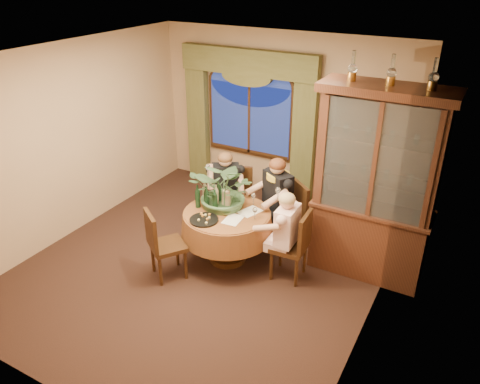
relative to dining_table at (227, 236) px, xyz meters
The scene contains 36 objects.
floor 0.50m from the dining_table, 130.48° to the right, with size 5.00×5.00×0.00m, color black.
wall_back 2.48m from the dining_table, 95.42° to the left, with size 4.50×4.50×0.00m, color tan.
wall_right 2.29m from the dining_table, ahead, with size 5.00×5.00×0.00m, color tan.
ceiling 2.45m from the dining_table, 130.48° to the right, with size 5.00×5.00×0.00m, color white.
window 2.50m from the dining_table, 110.47° to the left, with size 1.62×0.10×1.32m, color navy, non-canonical shape.
arched_transom 2.88m from the dining_table, 110.47° to the left, with size 1.60×0.06×0.44m, color navy, non-canonical shape.
drapery_left 2.93m from the dining_table, 130.88° to the left, with size 0.38×0.14×2.32m, color #4D4D23.
drapery_right 2.29m from the dining_table, 84.20° to the left, with size 0.38×0.14×2.32m, color #4D4D23.
swag_valance 2.95m from the dining_table, 111.18° to the left, with size 2.45×0.16×0.42m, color #4D4D23, non-canonical shape.
dining_table is the anchor object (origin of this frame).
china_cabinet 2.06m from the dining_table, 20.79° to the left, with size 1.55×0.61×2.51m, color #391C13.
oil_lamp_left 2.73m from the dining_table, 26.91° to the left, with size 0.11×0.11×0.34m, color #A5722D, non-canonical shape.
oil_lamp_center 2.97m from the dining_table, 20.79° to the left, with size 0.11×0.11×0.34m, color #A5722D, non-canonical shape.
oil_lamp_right 3.25m from the dining_table, 16.87° to the left, with size 0.11×0.11×0.34m, color #A5722D, non-canonical shape.
chair_right 0.90m from the dining_table, ahead, with size 0.42×0.42×0.96m, color black.
chair_back_right 0.91m from the dining_table, 49.97° to the left, with size 0.42×0.42×0.96m, color black.
chair_back 0.84m from the dining_table, 110.08° to the left, with size 0.42×0.42×0.96m, color black.
chair_front_left 0.85m from the dining_table, 125.74° to the right, with size 0.42×0.42×0.96m, color black.
person_pink 0.90m from the dining_table, ahead, with size 0.44×0.40×1.23m, color beige, non-canonical shape.
person_back 0.87m from the dining_table, 121.56° to the left, with size 0.46×0.42×1.28m, color black, non-canonical shape.
person_scarf 0.87m from the dining_table, 58.75° to the left, with size 0.49×0.45×1.36m, color black, non-canonical shape.
stoneware_vase 0.52m from the dining_table, 123.15° to the left, with size 0.13×0.13×0.25m, color #95765A, non-canonical shape.
centerpiece_plant 0.99m from the dining_table, 122.74° to the left, with size 0.92×1.02×0.80m, color #3D5E3A.
olive_bowl 0.40m from the dining_table, 73.60° to the right, with size 0.14×0.14×0.04m, color #4B5A2D.
cheese_platter 0.53m from the dining_table, 113.39° to the right, with size 0.38×0.38×0.02m, color black.
wine_bottle_0 0.58m from the dining_table, 163.36° to the left, with size 0.07×0.07×0.33m, color tan.
wine_bottle_1 0.67m from the dining_table, 168.34° to the left, with size 0.07×0.07×0.33m, color tan.
wine_bottle_2 0.61m from the dining_table, behind, with size 0.07×0.07×0.33m, color black.
wine_bottle_3 0.56m from the dining_table, 152.91° to the right, with size 0.07×0.07×0.33m, color black.
wine_bottle_4 0.61m from the dining_table, 144.25° to the left, with size 0.07×0.07×0.33m, color black.
wine_bottle_5 0.68m from the dining_table, behind, with size 0.07×0.07×0.33m, color black.
tasting_paper_0 0.44m from the dining_table, 38.12° to the right, with size 0.21×0.30×0.00m, color white.
tasting_paper_1 0.49m from the dining_table, 31.11° to the left, with size 0.21×0.30×0.00m, color white.
wine_glass_person_pink 0.62m from the dining_table, ahead, with size 0.07×0.07×0.18m, color silver, non-canonical shape.
wine_glass_person_back 0.62m from the dining_table, 121.56° to the left, with size 0.07×0.07×0.18m, color silver, non-canonical shape.
wine_glass_person_scarf 0.62m from the dining_table, 58.75° to the left, with size 0.07×0.07×0.18m, color silver, non-canonical shape.
Camera 1 is at (2.99, -4.44, 3.79)m, focal length 35.00 mm.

